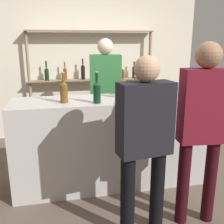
{
  "coord_description": "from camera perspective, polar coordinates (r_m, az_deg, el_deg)",
  "views": [
    {
      "loc": [
        -0.6,
        -2.86,
        1.68
      ],
      "look_at": [
        0.0,
        0.0,
        0.89
      ],
      "focal_mm": 42.0,
      "sensor_mm": 36.0,
      "label": 1
    }
  ],
  "objects": [
    {
      "name": "back_shelf",
      "position": [
        4.65,
        -4.48,
        9.54
      ],
      "size": [
        2.17,
        0.18,
        1.85
      ],
      "color": "#897056",
      "rests_on": "ground_plane"
    },
    {
      "name": "counter_bottle_1",
      "position": [
        3.02,
        2.43,
        5.39
      ],
      "size": [
        0.08,
        0.08,
        0.33
      ],
      "color": "brown",
      "rests_on": "bar_counter"
    },
    {
      "name": "ground_plane",
      "position": [
        3.37,
        0.0,
        -14.72
      ],
      "size": [
        16.0,
        16.0,
        0.0
      ],
      "primitive_type": "plane",
      "color": "brown"
    },
    {
      "name": "server_behind_counter",
      "position": [
        3.87,
        -1.42,
        5.23
      ],
      "size": [
        0.47,
        0.24,
        1.72
      ],
      "rotation": [
        0.0,
        0.0,
        -1.67
      ],
      "color": "black",
      "rests_on": "ground_plane"
    },
    {
      "name": "customer_right",
      "position": [
        2.42,
        19.07,
        -1.97
      ],
      "size": [
        0.42,
        0.22,
        1.68
      ],
      "rotation": [
        0.0,
        0.0,
        1.48
      ],
      "color": "black",
      "rests_on": "ground_plane"
    },
    {
      "name": "counter_bottle_0",
      "position": [
        3.2,
        8.89,
        5.67
      ],
      "size": [
        0.07,
        0.07,
        0.3
      ],
      "color": "silver",
      "rests_on": "bar_counter"
    },
    {
      "name": "wine_glass",
      "position": [
        3.22,
        14.94,
        5.43
      ],
      "size": [
        0.08,
        0.08,
        0.16
      ],
      "color": "silver",
      "rests_on": "bar_counter"
    },
    {
      "name": "bar_counter",
      "position": [
        3.14,
        0.0,
        -6.44
      ],
      "size": [
        2.26,
        0.62,
        1.04
      ],
      "primitive_type": "cube",
      "color": "#B7B2AD",
      "rests_on": "ground_plane"
    },
    {
      "name": "ice_bucket",
      "position": [
        3.09,
        6.51,
        5.53
      ],
      "size": [
        0.2,
        0.2,
        0.25
      ],
      "color": "#846647",
      "rests_on": "bar_counter"
    },
    {
      "name": "counter_bottle_2",
      "position": [
        2.82,
        -10.44,
        4.49
      ],
      "size": [
        0.08,
        0.08,
        0.33
      ],
      "color": "brown",
      "rests_on": "bar_counter"
    },
    {
      "name": "back_wall",
      "position": [
        4.81,
        -4.77,
        11.8
      ],
      "size": [
        3.86,
        0.12,
        2.8
      ],
      "primitive_type": "cube",
      "color": "beige",
      "rests_on": "ground_plane"
    },
    {
      "name": "customer_center",
      "position": [
        2.19,
        7.11,
        -5.3
      ],
      "size": [
        0.47,
        0.26,
        1.58
      ],
      "rotation": [
        0.0,
        0.0,
        1.71
      ],
      "color": "black",
      "rests_on": "ground_plane"
    },
    {
      "name": "counter_bottle_3",
      "position": [
        2.76,
        -3.3,
        4.49
      ],
      "size": [
        0.08,
        0.08,
        0.33
      ],
      "color": "black",
      "rests_on": "bar_counter"
    }
  ]
}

